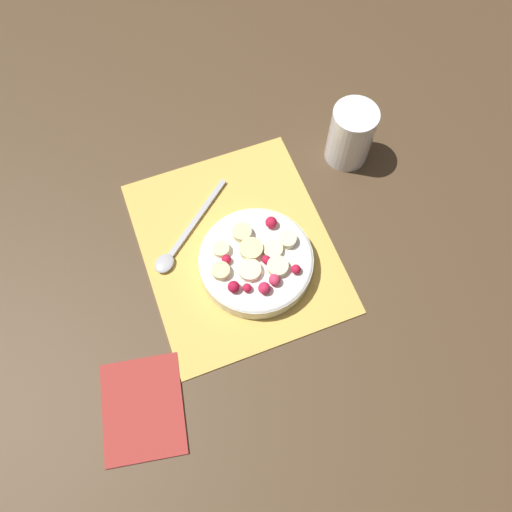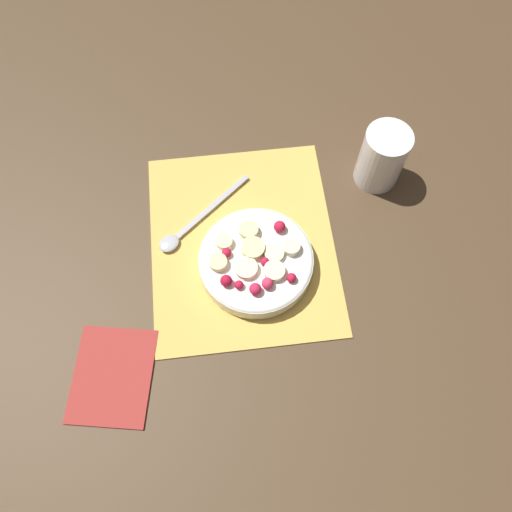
# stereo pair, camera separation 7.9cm
# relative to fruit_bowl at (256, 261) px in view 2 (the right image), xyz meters

# --- Properties ---
(ground_plane) EXTENTS (3.00, 3.00, 0.00)m
(ground_plane) POSITION_rel_fruit_bowl_xyz_m (0.05, 0.02, -0.03)
(ground_plane) COLOR #4C3823
(placemat) EXTENTS (0.37, 0.31, 0.01)m
(placemat) POSITION_rel_fruit_bowl_xyz_m (0.05, 0.02, -0.02)
(placemat) COLOR #E0B251
(placemat) RESTS_ON ground_plane
(fruit_bowl) EXTENTS (0.19, 0.19, 0.05)m
(fruit_bowl) POSITION_rel_fruit_bowl_xyz_m (0.00, 0.00, 0.00)
(fruit_bowl) COLOR silver
(fruit_bowl) RESTS_ON placemat
(spoon) EXTENTS (0.14, 0.17, 0.01)m
(spoon) POSITION_rel_fruit_bowl_xyz_m (0.08, 0.11, -0.02)
(spoon) COLOR #B2B2B7
(spoon) RESTS_ON placemat
(drinking_glass) EXTENTS (0.08, 0.08, 0.11)m
(drinking_glass) POSITION_rel_fruit_bowl_xyz_m (0.15, -0.23, 0.03)
(drinking_glass) COLOR white
(drinking_glass) RESTS_ON ground_plane
(napkin) EXTENTS (0.17, 0.14, 0.01)m
(napkin) POSITION_rel_fruit_bowl_xyz_m (-0.15, 0.24, -0.02)
(napkin) COLOR #A3332D
(napkin) RESTS_ON ground_plane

